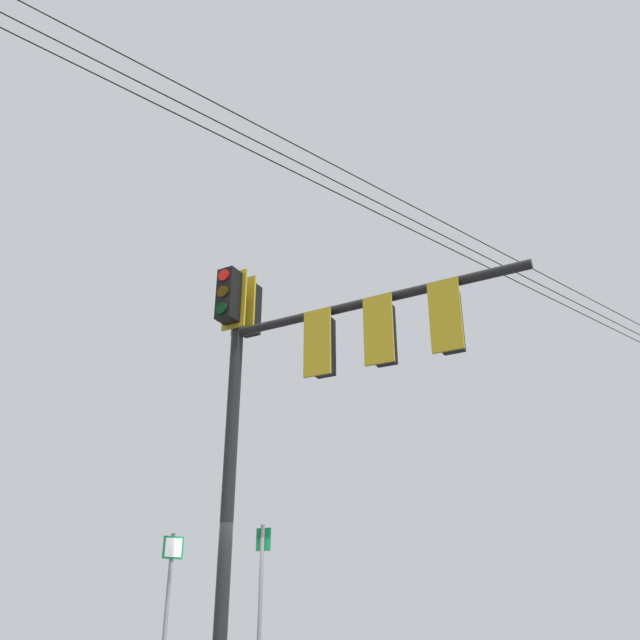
% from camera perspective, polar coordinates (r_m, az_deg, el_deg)
% --- Properties ---
extents(signal_mast_assembly, '(2.18, 4.77, 6.57)m').
position_cam_1_polar(signal_mast_assembly, '(9.92, -1.83, -3.83)').
color(signal_mast_assembly, black).
rests_on(signal_mast_assembly, ground).
extents(route_sign_primary, '(0.25, 0.28, 2.55)m').
position_cam_1_polar(route_sign_primary, '(11.73, -13.05, -22.44)').
color(route_sign_primary, slate).
rests_on(route_sign_primary, ground).
extents(route_sign_secondary, '(0.12, 0.26, 2.69)m').
position_cam_1_polar(route_sign_secondary, '(11.55, -5.17, -22.78)').
color(route_sign_secondary, slate).
rests_on(route_sign_secondary, ground).
extents(overhead_wire_span, '(25.61, 23.23, 0.72)m').
position_cam_1_polar(overhead_wire_span, '(13.70, -0.57, 13.01)').
color(overhead_wire_span, black).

